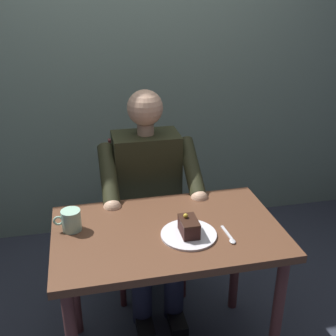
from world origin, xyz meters
TOP-DOWN VIEW (x-y plane):
  - cafe_rear_panel at (0.00, -1.35)m, footprint 6.40×0.12m
  - dining_table at (0.00, 0.00)m, footprint 1.01×0.62m
  - chair at (0.00, -0.65)m, footprint 0.42×0.42m
  - seated_person at (0.00, -0.48)m, footprint 0.53×0.58m
  - dessert_plate at (-0.08, 0.07)m, footprint 0.24×0.24m
  - cake_slice at (-0.08, 0.07)m, footprint 0.07×0.12m
  - coffee_cup at (0.41, -0.09)m, footprint 0.12×0.09m
  - dessert_spoon at (-0.24, 0.13)m, footprint 0.03×0.14m

SIDE VIEW (x-z plane):
  - chair at x=0.00m, z-range 0.05..0.96m
  - dining_table at x=0.00m, z-range 0.27..1.02m
  - seated_person at x=0.00m, z-range 0.03..1.27m
  - dessert_spoon at x=-0.24m, z-range 0.75..0.76m
  - dessert_plate at x=-0.08m, z-range 0.75..0.76m
  - cake_slice at x=-0.08m, z-range 0.75..0.84m
  - coffee_cup at x=0.41m, z-range 0.75..0.85m
  - cafe_rear_panel at x=0.00m, z-range 0.00..3.00m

